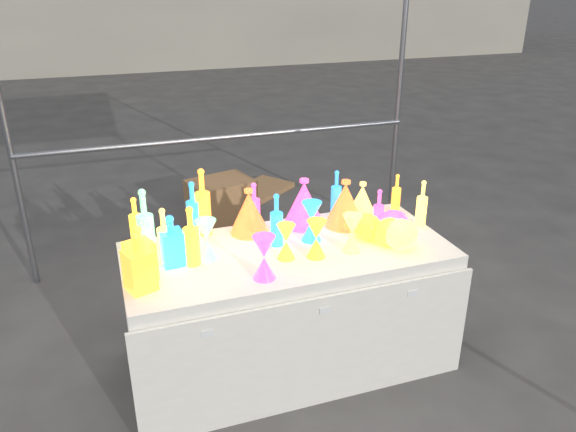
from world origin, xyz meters
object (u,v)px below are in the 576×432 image
object	(u,v)px
cardboard_box_closed	(221,201)
lampshade_0	(249,211)
display_table	(289,307)
bottle_0	(136,221)
decanter_0	(140,254)
hourglass_0	(316,239)
globe_0	(390,233)

from	to	relation	value
cardboard_box_closed	lampshade_0	xyz separation A→B (m)	(-0.23, -1.87, 0.68)
cardboard_box_closed	lampshade_0	size ratio (longest dim) A/B	2.06
display_table	cardboard_box_closed	size ratio (longest dim) A/B	3.28
bottle_0	lampshade_0	xyz separation A→B (m)	(0.64, -0.05, -0.01)
cardboard_box_closed	decanter_0	size ratio (longest dim) A/B	1.89
hourglass_0	decanter_0	bearing A→B (deg)	176.87
display_table	lampshade_0	distance (m)	0.61
cardboard_box_closed	bottle_0	bearing A→B (deg)	-130.92
lampshade_0	display_table	bearing A→B (deg)	-43.49
lampshade_0	globe_0	bearing A→B (deg)	-10.31
cardboard_box_closed	decanter_0	bearing A→B (deg)	-127.01
globe_0	lampshade_0	world-z (taller)	lampshade_0
bottle_0	lampshade_0	size ratio (longest dim) A/B	1.04
cardboard_box_closed	decanter_0	world-z (taller)	decanter_0
cardboard_box_closed	hourglass_0	size ratio (longest dim) A/B	2.63
decanter_0	cardboard_box_closed	bearing A→B (deg)	47.26
decanter_0	lampshade_0	distance (m)	0.75
display_table	hourglass_0	world-z (taller)	hourglass_0
cardboard_box_closed	decanter_0	xyz separation A→B (m)	(-0.89, -2.23, 0.69)
display_table	decanter_0	xyz separation A→B (m)	(-0.80, -0.07, 0.52)
display_table	globe_0	xyz separation A→B (m)	(0.56, -0.13, 0.45)
decanter_0	lampshade_0	bearing A→B (deg)	7.87
decanter_0	lampshade_0	world-z (taller)	decanter_0
cardboard_box_closed	lampshade_0	distance (m)	2.00
display_table	bottle_0	xyz separation A→B (m)	(-0.78, 0.34, 0.52)
hourglass_0	lampshade_0	size ratio (longest dim) A/B	0.78
globe_0	lampshade_0	size ratio (longest dim) A/B	0.64
hourglass_0	globe_0	size ratio (longest dim) A/B	1.21
cardboard_box_closed	hourglass_0	xyz separation A→B (m)	(0.03, -2.28, 0.65)
cardboard_box_closed	bottle_0	distance (m)	2.12
hourglass_0	globe_0	world-z (taller)	hourglass_0
bottle_0	globe_0	world-z (taller)	bottle_0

